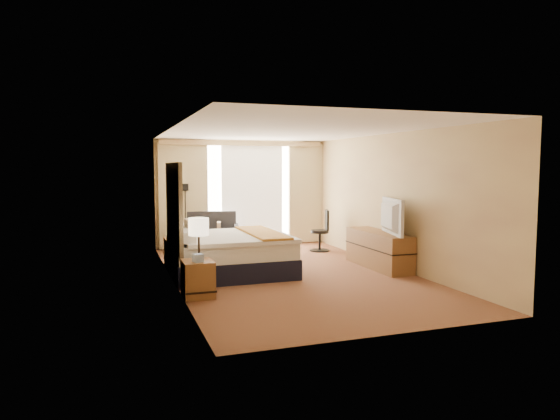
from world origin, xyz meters
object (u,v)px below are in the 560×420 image
object	(u,v)px
television	(386,216)
media_dresser	(379,249)
desk_chair	(322,233)
lamp_left	(199,228)
nightstand_left	(198,279)
bed	(229,253)
loveseat	(208,238)
floor_lamp	(185,203)
lamp_right	(174,216)
nightstand_right	(177,252)

from	to	relation	value
television	media_dresser	bearing A→B (deg)	6.10
desk_chair	lamp_left	world-z (taller)	lamp_left
lamp_left	nightstand_left	bearing A→B (deg)	-153.82
bed	loveseat	xyz separation A→B (m)	(0.12, 2.66, -0.08)
bed	floor_lamp	bearing A→B (deg)	97.03
bed	lamp_right	bearing A→B (deg)	129.93
media_dresser	bed	distance (m)	2.92
media_dresser	desk_chair	xyz separation A→B (m)	(-0.29, 2.09, 0.08)
loveseat	television	distance (m)	4.40
lamp_left	lamp_right	world-z (taller)	lamp_left
loveseat	lamp_right	bearing A→B (deg)	-108.75
desk_chair	television	world-z (taller)	television
nightstand_right	lamp_left	world-z (taller)	lamp_left
lamp_right	television	distance (m)	4.09
floor_lamp	loveseat	bearing A→B (deg)	-28.19
loveseat	lamp_right	xyz separation A→B (m)	(-0.98, -1.63, 0.69)
media_dresser	lamp_right	xyz separation A→B (m)	(-3.75, 1.41, 0.64)
nightstand_right	television	xyz separation A→B (m)	(3.65, -1.79, 0.76)
nightstand_right	television	world-z (taller)	television
loveseat	lamp_left	distance (m)	4.25
loveseat	television	xyz separation A→B (m)	(2.72, -3.38, 0.74)
lamp_right	television	bearing A→B (deg)	-25.34
bed	loveseat	distance (m)	2.66
media_dresser	floor_lamp	world-z (taller)	floor_lamp
lamp_left	bed	bearing A→B (deg)	61.09
media_dresser	desk_chair	size ratio (longest dim) A/B	1.88
loveseat	floor_lamp	world-z (taller)	floor_lamp
nightstand_right	media_dresser	distance (m)	3.97
floor_lamp	lamp_right	world-z (taller)	floor_lamp
bed	lamp_right	xyz separation A→B (m)	(-0.86, 1.03, 0.61)
nightstand_right	floor_lamp	xyz separation A→B (m)	(0.45, 1.85, 0.83)
lamp_right	loveseat	bearing A→B (deg)	58.94
lamp_left	television	world-z (taller)	television
loveseat	floor_lamp	distance (m)	0.97
bed	loveseat	size ratio (longest dim) A/B	1.36
floor_lamp	bed	bearing A→B (deg)	-82.97
loveseat	desk_chair	xyz separation A→B (m)	(2.48, -0.96, 0.13)
desk_chair	lamp_left	bearing A→B (deg)	-120.54
loveseat	television	bearing A→B (deg)	-38.93
media_dresser	television	distance (m)	0.77
nightstand_right	floor_lamp	bearing A→B (deg)	76.36
bed	desk_chair	size ratio (longest dim) A/B	2.22
bed	floor_lamp	world-z (taller)	floor_lamp
bed	lamp_left	bearing A→B (deg)	-118.91
lamp_left	television	size ratio (longest dim) A/B	0.55
bed	lamp_left	xyz separation A→B (m)	(-0.78, -1.42, 0.67)
nightstand_left	media_dresser	distance (m)	3.85
nightstand_left	media_dresser	xyz separation A→B (m)	(3.70, 1.05, 0.07)
nightstand_right	lamp_left	size ratio (longest dim) A/B	0.85
nightstand_left	lamp_left	bearing A→B (deg)	26.18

